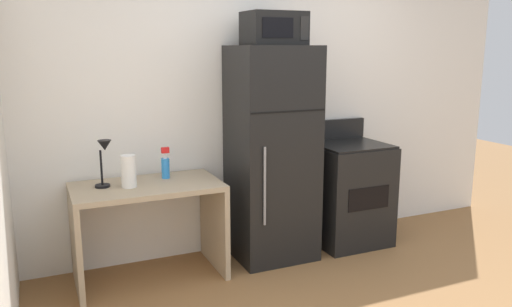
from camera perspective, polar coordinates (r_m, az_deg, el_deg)
wall_back_white at (r=4.58m, az=1.58°, el=5.99°), size 5.00×0.10×2.60m
desk at (r=4.00m, az=-11.99°, el=-6.58°), size 1.11×0.62×0.75m
desk_lamp at (r=3.87m, az=-16.64°, el=-0.20°), size 0.14×0.12×0.35m
spray_bottle at (r=4.07m, az=-10.08°, el=-1.38°), size 0.06×0.06×0.25m
paper_towel_roll at (r=3.86m, az=-14.06°, el=-1.94°), size 0.11×0.11×0.24m
refrigerator at (r=4.25m, az=1.79°, el=-0.08°), size 0.65×0.61×1.78m
microwave at (r=4.14m, az=2.01°, el=13.79°), size 0.46×0.35×0.26m
oven_range at (r=4.73m, az=10.29°, el=-4.31°), size 0.64×0.61×1.10m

